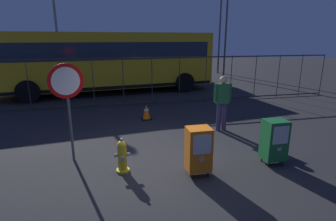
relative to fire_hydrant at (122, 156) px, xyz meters
name	(u,v)px	position (x,y,z in m)	size (l,w,h in m)	color
ground_plane	(167,163)	(0.99, 0.17, -0.35)	(60.00, 60.00, 0.00)	#262628
fire_hydrant	(122,156)	(0.00, 0.00, 0.00)	(0.33, 0.31, 0.75)	yellow
newspaper_box_primary	(274,140)	(3.31, -0.35, 0.22)	(0.48, 0.42, 1.02)	black
newspaper_box_secondary	(198,149)	(1.51, -0.47, 0.22)	(0.48, 0.42, 1.02)	black
stop_sign	(67,92)	(-1.08, 0.79, 1.25)	(0.71, 0.31, 2.23)	#4C4F54
pedestrian	(222,100)	(3.09, 1.99, 0.60)	(0.55, 0.22, 1.67)	#382D51
traffic_cone	(146,112)	(1.02, 3.62, -0.09)	(0.36, 0.36, 0.53)	black
fence_barrier	(138,81)	(0.99, 5.80, 0.67)	(18.03, 0.04, 2.00)	#2D2D33
bus_near	(109,59)	(-0.14, 8.80, 1.36)	(10.73, 3.78, 3.00)	gold
bus_far	(113,55)	(0.14, 12.50, 1.36)	(10.54, 2.91, 3.00)	#19519E
street_light_near_left	(221,9)	(8.46, 14.96, 4.51)	(0.32, 0.32, 8.55)	#4C4F54
street_light_near_right	(227,14)	(7.97, 12.74, 3.95)	(0.32, 0.32, 7.47)	#4C4F54
street_light_far_left	(55,17)	(-3.10, 12.58, 3.61)	(0.32, 0.32, 6.81)	#4C4F54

